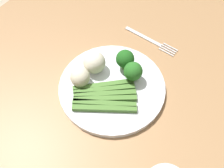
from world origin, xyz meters
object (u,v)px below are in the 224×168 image
cauliflower_right (94,62)px  fork (151,41)px  plate (112,87)px  cauliflower_outer_edge (80,77)px  asparagus_bundle (104,97)px  dining_table (103,103)px  broccoli_back (133,71)px  broccoli_left (125,59)px

cauliflower_right → fork: (-0.18, 0.07, -0.04)m
plate → cauliflower_outer_edge: (0.04, -0.07, 0.03)m
asparagus_bundle → cauliflower_outer_edge: 0.07m
plate → asparagus_bundle: size_ratio=1.60×
dining_table → broccoli_back: broccoli_back is taller
broccoli_left → broccoli_back: size_ratio=1.00×
plate → fork: plate is taller
plate → broccoli_back: (-0.04, 0.03, 0.04)m
broccoli_back → cauliflower_outer_edge: size_ratio=1.17×
broccoli_back → plate: bearing=-37.5°
dining_table → plate: (0.01, 0.04, 0.12)m
fork → cauliflower_outer_edge: bearing=-103.2°
broccoli_left → cauliflower_right: (0.05, -0.06, -0.00)m
broccoli_back → cauliflower_outer_edge: (0.08, -0.10, -0.01)m
plate → broccoli_left: broccoli_left is taller
asparagus_bundle → broccoli_left: size_ratio=2.89×
asparagus_bundle → cauliflower_outer_edge: (-0.00, -0.07, 0.02)m
asparagus_bundle → broccoli_back: 0.09m
dining_table → plate: 0.13m
broccoli_back → fork: (-0.15, -0.03, -0.04)m
asparagus_bundle → broccoli_left: bearing=58.9°
dining_table → cauliflower_outer_edge: cauliflower_outer_edge is taller
broccoli_left → cauliflower_outer_edge: bearing=-33.1°
dining_table → cauliflower_right: (-0.01, -0.03, 0.16)m
asparagus_bundle → cauliflower_right: (-0.06, -0.07, 0.02)m
cauliflower_right → broccoli_back: bearing=104.7°
cauliflower_outer_edge → fork: bearing=162.4°
plate → broccoli_left: size_ratio=4.63×
cauliflower_right → cauliflower_outer_edge: 0.05m
cauliflower_right → dining_table: bearing=66.2°
broccoli_left → broccoli_back: (0.02, 0.03, -0.00)m
broccoli_back → fork: 0.16m
plate → cauliflower_outer_edge: 0.08m
dining_table → fork: bearing=167.6°
asparagus_bundle → cauliflower_right: cauliflower_right is taller
plate → broccoli_back: broccoli_back is taller
broccoli_left → broccoli_back: same height
broccoli_left → cauliflower_outer_edge: size_ratio=1.17×
dining_table → broccoli_left: size_ratio=20.00×
asparagus_bundle → cauliflower_outer_edge: size_ratio=3.39×
broccoli_back → cauliflower_right: same height
cauliflower_outer_edge → plate: bearing=117.6°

